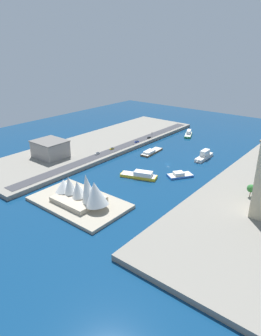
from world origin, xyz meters
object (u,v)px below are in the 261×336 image
ferry_green_doubledeck (188,134)px  barge_flat_brown (151,152)px  traffic_light_waterfront (152,134)px  suv_black (149,137)px  catamaran_blue (180,175)px  van_white (97,153)px  opera_landmark (82,192)px  hatchback_blue (137,141)px  ferry_white_commuter (204,156)px  carpark_squat_concrete (50,149)px  ferry_yellow_fast (140,175)px  taxi_yellow_cab (112,149)px

ferry_green_doubledeck → barge_flat_brown: ferry_green_doubledeck is taller
ferry_green_doubledeck → traffic_light_waterfront: (19.77, 41.59, 5.46)m
suv_black → catamaran_blue: bearing=140.5°
van_white → opera_landmark: 85.32m
ferry_green_doubledeck → hatchback_blue: bearing=69.7°
barge_flat_brown → suv_black: 37.13m
ferry_white_commuter → carpark_squat_concrete: 133.62m
ferry_yellow_fast → barge_flat_brown: (25.22, -49.97, -0.78)m
ferry_green_doubledeck → carpark_squat_concrete: 152.22m
carpark_squat_concrete → taxi_yellow_cab: (-28.50, -46.87, -6.26)m
barge_flat_brown → opera_landmark: size_ratio=0.67×
taxi_yellow_cab → ferry_green_doubledeck: bearing=-106.4°
taxi_yellow_cab → hatchback_blue: bearing=-98.2°
van_white → traffic_light_waterfront: (-8.75, -70.82, 3.41)m
catamaran_blue → ferry_green_doubledeck: (48.83, -102.08, 0.71)m
ferry_green_doubledeck → carpark_squat_concrete: size_ratio=0.85×
taxi_yellow_cab → traffic_light_waterfront: traffic_light_waterfront is taller
van_white → traffic_light_waterfront: size_ratio=0.74×
ferry_white_commuter → taxi_yellow_cab: ferry_white_commuter is taller
ferry_green_doubledeck → hatchback_blue: ferry_green_doubledeck is taller
ferry_green_doubledeck → van_white: bearing=75.8°
ferry_yellow_fast → van_white: (55.03, -10.13, 2.03)m
ferry_yellow_fast → opera_landmark: opera_landmark is taller
ferry_yellow_fast → opera_landmark: bearing=88.2°
barge_flat_brown → van_white: van_white is taller
van_white → traffic_light_waterfront: bearing=-97.0°
taxi_yellow_cab → suv_black: size_ratio=0.97×
catamaran_blue → ferry_green_doubledeck: ferry_green_doubledeck is taller
opera_landmark → hatchback_blue: bearing=-67.6°
ferry_white_commuter → carpark_squat_concrete: size_ratio=1.01×
barge_flat_brown → suv_black: (23.21, -28.85, 2.79)m
barge_flat_brown → suv_black: bearing=-51.2°
catamaran_blue → traffic_light_waterfront: bearing=-41.4°
ferry_yellow_fast → catamaran_blue: 30.30m
carpark_squat_concrete → traffic_light_waterfront: bearing=-110.1°
suv_black → hatchback_blue: size_ratio=0.91×
catamaran_blue → van_white: 78.09m
carpark_squat_concrete → hatchback_blue: (-33.02, -78.47, -6.26)m
catamaran_blue → opera_landmark: opera_landmark is taller
suv_black → traffic_light_waterfront: 4.58m
barge_flat_brown → traffic_light_waterfront: traffic_light_waterfront is taller
carpark_squat_concrete → opera_landmark: (-80.98, 37.60, -0.53)m
barge_flat_brown → traffic_light_waterfront: (21.05, -30.98, 6.22)m
suv_black → opera_landmark: size_ratio=0.11×
ferry_white_commuter → traffic_light_waterfront: traffic_light_waterfront is taller
ferry_white_commuter → traffic_light_waterfront: (65.54, -13.62, 4.77)m
ferry_yellow_fast → van_white: bearing=-10.4°
carpark_squat_concrete → ferry_green_doubledeck: bearing=-111.7°
ferry_yellow_fast → catamaran_blue: ferry_yellow_fast is taller
carpark_squat_concrete → catamaran_blue: bearing=-159.6°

